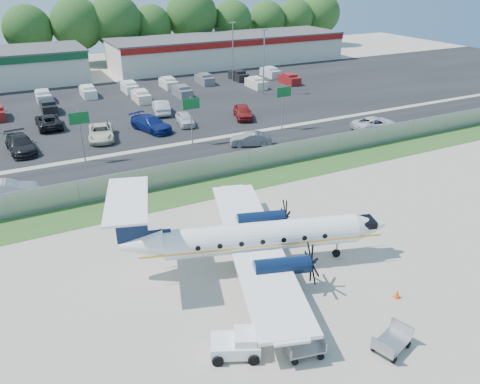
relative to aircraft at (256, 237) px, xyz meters
name	(u,v)px	position (x,y,z in m)	size (l,w,h in m)	color
ground	(283,262)	(1.73, -0.47, -2.03)	(170.00, 170.00, 0.00)	#B7AC9B
grass_verge	(208,189)	(1.73, 11.53, -2.03)	(170.00, 4.00, 0.02)	#2D561E
access_road	(179,161)	(1.73, 18.53, -2.02)	(170.00, 8.00, 0.02)	black
parking_lot	(124,108)	(1.73, 39.53, -2.02)	(170.00, 32.00, 0.02)	black
perimeter_fence	(198,170)	(1.73, 13.53, -1.03)	(120.00, 0.06, 1.99)	gray
building_east	(229,49)	(27.73, 61.51, 0.60)	(44.40, 12.40, 5.24)	silver
sign_left	(80,125)	(-6.27, 22.44, 1.58)	(1.80, 0.26, 5.00)	gray
sign_mid	(191,110)	(4.73, 22.44, 1.58)	(1.80, 0.26, 5.00)	gray
sign_right	(283,98)	(15.73, 22.44, 1.58)	(1.80, 0.26, 5.00)	gray
light_pole_ne	(264,58)	(21.73, 37.53, 3.20)	(0.90, 0.35, 9.09)	gray
light_pole_se	(233,48)	(21.73, 47.53, 3.20)	(0.90, 0.35, 9.09)	gray
tree_line	(79,64)	(1.73, 73.53, -2.03)	(112.00, 6.00, 14.00)	#224C16
aircraft	(256,237)	(0.00, 0.00, 0.00)	(17.23, 16.81, 5.27)	white
pushback_tug	(238,344)	(-4.32, -6.13, -1.43)	(2.72, 2.43, 1.26)	white
baggage_cart_near	(304,347)	(-1.50, -7.62, -1.58)	(2.05, 1.48, 0.98)	gray
baggage_cart_far	(392,341)	(2.46, -9.25, -1.55)	(2.26, 1.76, 1.04)	gray
cone_port_wing	(397,294)	(5.57, -6.40, -1.79)	(0.36, 0.36, 0.51)	#FF5908
cone_starboard_wing	(247,233)	(1.11, 3.21, -1.76)	(0.41, 0.41, 0.58)	#FF5908
road_car_west	(9,199)	(-13.24, 17.01, -2.03)	(1.63, 4.67, 1.54)	silver
road_car_mid	(251,146)	(9.89, 19.15, -2.03)	(1.50, 4.29, 1.41)	#595B5E
road_car_east	(375,130)	(24.88, 17.26, -2.03)	(2.55, 5.53, 1.54)	silver
parked_car_a	(22,152)	(-11.50, 27.96, -2.03)	(2.32, 5.72, 1.66)	black
parked_car_b	(102,139)	(-3.49, 28.24, -2.03)	(2.57, 5.57, 1.55)	beige
parked_car_c	(152,131)	(2.16, 28.64, -2.03)	(2.35, 5.77, 1.68)	navy
parked_car_d	(185,125)	(6.37, 28.97, -2.03)	(1.71, 4.25, 1.45)	silver
parked_car_e	(243,118)	(13.64, 28.24, -2.03)	(1.95, 4.85, 1.65)	maroon
parked_car_f	(50,127)	(-8.03, 35.13, -2.03)	(2.60, 5.63, 1.57)	black
parked_car_g	(162,113)	(5.38, 34.82, -2.03)	(1.80, 5.15, 1.70)	silver
far_parking_rows	(115,99)	(1.73, 44.53, -2.03)	(56.00, 10.00, 1.60)	gray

